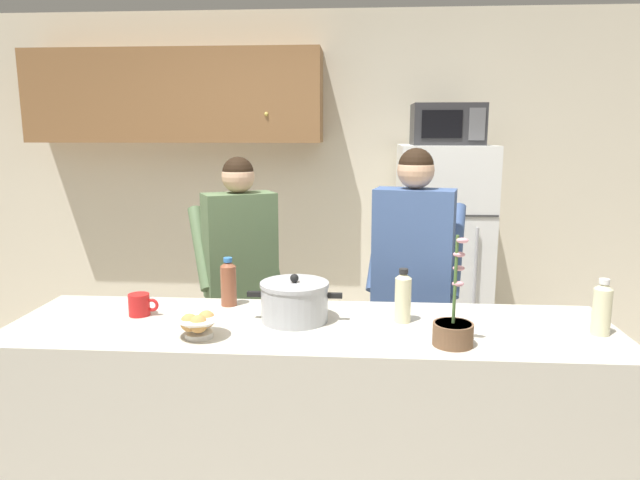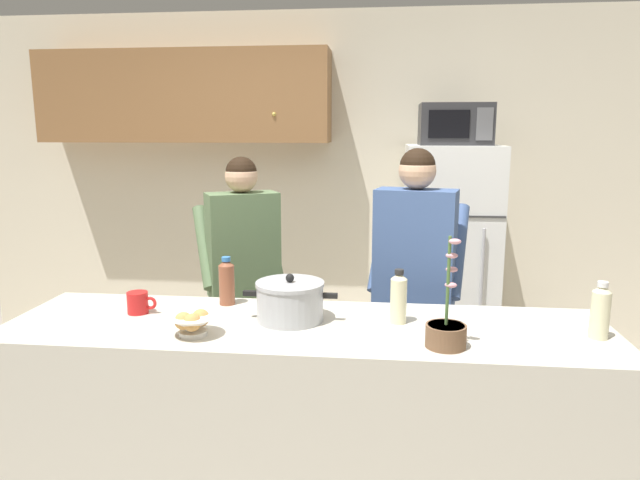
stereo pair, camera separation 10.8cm
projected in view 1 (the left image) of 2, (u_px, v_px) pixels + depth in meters
name	position (u px, v px, depth m)	size (l,w,h in m)	color
back_wall_unit	(303.00, 165.00, 4.49)	(6.00, 0.48, 2.60)	beige
kitchen_island	(311.00, 427.00, 2.45)	(2.49, 0.68, 0.92)	beige
refrigerator	(441.00, 257.00, 4.14)	(0.64, 0.68, 1.61)	white
microwave	(447.00, 124.00, 3.94)	(0.48, 0.37, 0.28)	#2D2D30
person_near_pot	(240.00, 262.00, 3.29)	(0.59, 0.56, 1.57)	#726656
person_by_sink	(413.00, 265.00, 3.02)	(0.56, 0.50, 1.62)	#33384C
cooking_pot	(295.00, 301.00, 2.40)	(0.40, 0.29, 0.20)	#ADAFB5
coffee_mug	(140.00, 305.00, 2.47)	(0.13, 0.09, 0.10)	red
bread_bowl	(198.00, 325.00, 2.20)	(0.20, 0.20, 0.10)	white
bottle_near_edge	(602.00, 308.00, 2.23)	(0.07, 0.07, 0.22)	beige
bottle_mid_counter	(403.00, 296.00, 2.37)	(0.07, 0.07, 0.23)	beige
bottle_far_corner	(228.00, 282.00, 2.60)	(0.07, 0.07, 0.22)	brown
potted_orchid	(453.00, 329.00, 2.12)	(0.15, 0.15, 0.42)	brown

